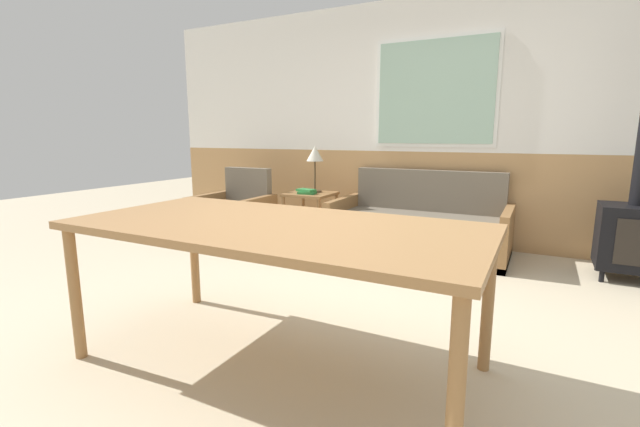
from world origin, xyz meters
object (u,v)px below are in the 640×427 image
(table_lamp, at_px, (315,156))
(wood_stove, at_px, (637,213))
(dining_table, at_px, (275,235))
(side_table, at_px, (310,201))
(couch, at_px, (418,229))
(armchair, at_px, (234,218))

(table_lamp, height_order, wood_stove, wood_stove)
(table_lamp, distance_m, wood_stove, 3.16)
(dining_table, relative_size, wood_stove, 0.91)
(side_table, distance_m, table_lamp, 0.53)
(couch, distance_m, table_lamp, 1.48)
(couch, bearing_deg, dining_table, -91.93)
(armchair, relative_size, table_lamp, 1.51)
(side_table, bearing_deg, dining_table, -64.96)
(dining_table, bearing_deg, armchair, 133.08)
(side_table, relative_size, dining_table, 0.26)
(couch, xyz_separation_m, dining_table, (-0.09, -2.60, 0.47))
(table_lamp, bearing_deg, side_table, -98.62)
(table_lamp, bearing_deg, couch, -3.29)
(couch, height_order, armchair, couch)
(armchair, relative_size, wood_stove, 0.35)
(couch, distance_m, dining_table, 2.64)
(wood_stove, bearing_deg, side_table, 179.41)
(armchair, distance_m, table_lamp, 1.22)
(side_table, bearing_deg, couch, 0.80)
(couch, bearing_deg, armchair, -168.07)
(dining_table, distance_m, wood_stove, 3.20)
(couch, bearing_deg, side_table, -179.20)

